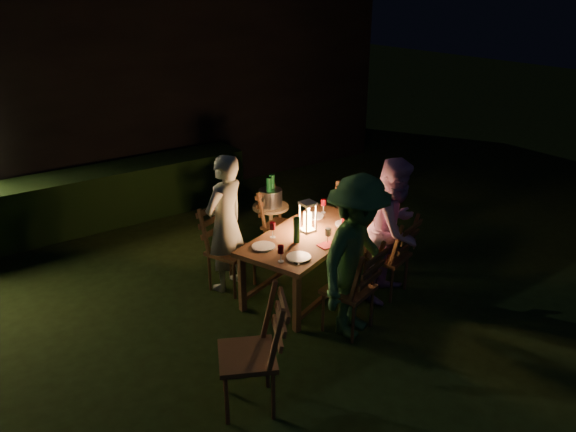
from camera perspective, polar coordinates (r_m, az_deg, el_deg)
garden_envelope at (r=10.68m, az=-20.38°, el=12.19°), size 40.00×40.00×3.20m
dining_table at (r=6.25m, az=2.12°, el=-2.40°), size 1.88×1.38×0.70m
chair_near_left at (r=5.73m, az=6.28°, el=-8.80°), size 0.58×0.60×1.01m
chair_near_right at (r=6.44m, az=10.06°, el=-5.27°), size 0.57×0.59×0.99m
chair_far_left at (r=6.47m, az=-5.88°, el=-4.75°), size 0.61×0.63×1.03m
chair_far_right at (r=7.20m, az=-0.80°, el=-1.98°), size 0.55×0.57×0.91m
chair_end at (r=7.36m, az=7.16°, el=-1.26°), size 0.64×0.62×1.04m
chair_spare at (r=4.78m, az=-3.84°, el=-15.57°), size 0.68×0.66×1.08m
person_house_side at (r=6.29m, az=-6.39°, el=-0.74°), size 0.68×0.56×1.59m
person_opp_right at (r=6.21m, az=10.79°, el=-1.31°), size 0.94×0.84×1.60m
person_opp_left at (r=5.45m, az=6.98°, el=-4.21°), size 1.22×0.96×1.67m
lantern at (r=6.22m, az=2.00°, el=-0.23°), size 0.16×0.16×0.35m
plate_far_left at (r=5.92m, az=-2.51°, el=-3.10°), size 0.25×0.25×0.01m
plate_near_left at (r=5.69m, az=1.08°, el=-4.18°), size 0.25×0.25×0.01m
plate_far_right at (r=6.67m, az=2.57°, el=0.02°), size 0.25×0.25×0.01m
plate_near_right at (r=6.47m, az=5.89°, el=-0.82°), size 0.25×0.25×0.01m
wineglass_a at (r=6.10m, az=-1.59°, el=-1.43°), size 0.06×0.06×0.18m
wineglass_b at (r=5.58m, az=-0.73°, el=-3.84°), size 0.06×0.06×0.18m
wineglass_c at (r=6.30m, az=5.75°, el=-0.73°), size 0.06×0.06×0.18m
wineglass_d at (r=6.76m, az=3.63°, el=1.04°), size 0.06×0.06×0.18m
wineglass_e at (r=5.97m, az=4.08°, el=-2.05°), size 0.06×0.06×0.18m
bottle_table at (r=5.97m, az=0.88°, el=-1.43°), size 0.07×0.07×0.28m
napkin_left at (r=5.95m, az=3.98°, el=-2.98°), size 0.18×0.14×0.01m
napkin_right at (r=6.52m, az=6.93°, el=-0.70°), size 0.18×0.14×0.01m
phone at (r=5.60m, az=1.38°, el=-4.69°), size 0.14×0.07×0.01m
side_table at (r=7.23m, az=-1.77°, el=0.51°), size 0.46×0.46×0.63m
ice_bucket at (r=7.16m, az=-1.79°, el=1.87°), size 0.30×0.30×0.22m
bottle_bucket_a at (r=7.09m, az=-1.95°, el=2.07°), size 0.07×0.07×0.32m
bottle_bucket_b at (r=7.20m, az=-1.64°, el=2.42°), size 0.07×0.07×0.32m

